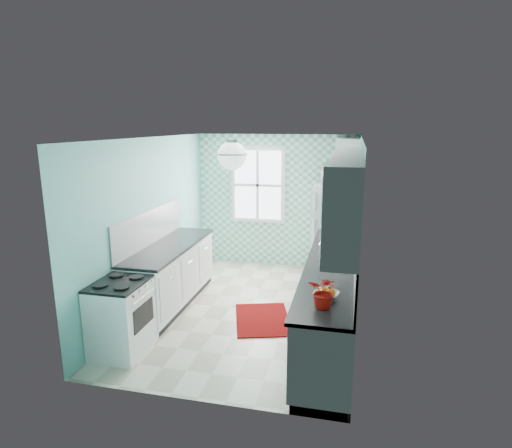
% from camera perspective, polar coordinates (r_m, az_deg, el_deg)
% --- Properties ---
extents(floor, '(3.00, 4.40, 0.02)m').
position_cam_1_polar(floor, '(6.47, -0.94, -11.40)').
color(floor, beige).
rests_on(floor, ground).
extents(ceiling, '(3.00, 4.40, 0.02)m').
position_cam_1_polar(ceiling, '(5.89, -1.04, 11.49)').
color(ceiling, white).
rests_on(ceiling, wall_back).
extents(wall_back, '(3.00, 0.02, 2.50)m').
position_cam_1_polar(wall_back, '(8.17, 2.72, 3.10)').
color(wall_back, '#6BBFB7').
rests_on(wall_back, floor).
extents(wall_front, '(3.00, 0.02, 2.50)m').
position_cam_1_polar(wall_front, '(4.04, -8.56, -7.80)').
color(wall_front, '#6BBFB7').
rests_on(wall_front, floor).
extents(wall_left, '(0.02, 4.40, 2.50)m').
position_cam_1_polar(wall_left, '(6.57, -13.87, 0.21)').
color(wall_left, '#6BBFB7').
rests_on(wall_left, floor).
extents(wall_right, '(0.02, 4.40, 2.50)m').
position_cam_1_polar(wall_right, '(5.89, 13.43, -1.27)').
color(wall_right, '#6BBFB7').
rests_on(wall_right, floor).
extents(accent_wall, '(3.00, 0.01, 2.50)m').
position_cam_1_polar(accent_wall, '(8.15, 2.69, 3.07)').
color(accent_wall, '#52BF97').
rests_on(accent_wall, wall_back).
extents(window, '(1.04, 0.05, 1.44)m').
position_cam_1_polar(window, '(8.15, 0.25, 5.21)').
color(window, white).
rests_on(window, wall_back).
extents(backsplash_right, '(0.02, 3.60, 0.51)m').
position_cam_1_polar(backsplash_right, '(5.52, 13.19, -2.83)').
color(backsplash_right, white).
rests_on(backsplash_right, wall_right).
extents(backsplash_left, '(0.02, 2.15, 0.51)m').
position_cam_1_polar(backsplash_left, '(6.51, -13.97, -0.42)').
color(backsplash_left, white).
rests_on(backsplash_left, wall_left).
extents(upper_cabinets_right, '(0.33, 3.20, 0.90)m').
position_cam_1_polar(upper_cabinets_right, '(5.17, 11.90, 4.18)').
color(upper_cabinets_right, white).
rests_on(upper_cabinets_right, wall_right).
extents(upper_cabinet_fridge, '(0.40, 0.74, 0.40)m').
position_cam_1_polar(upper_cabinet_fridge, '(7.56, 12.17, 9.63)').
color(upper_cabinet_fridge, white).
rests_on(upper_cabinet_fridge, wall_right).
extents(ceiling_light, '(0.34, 0.34, 0.35)m').
position_cam_1_polar(ceiling_light, '(5.12, -3.20, 9.12)').
color(ceiling_light, silver).
rests_on(ceiling_light, ceiling).
extents(base_cabinets_right, '(0.60, 3.60, 0.90)m').
position_cam_1_polar(base_cabinets_right, '(5.77, 9.89, -9.81)').
color(base_cabinets_right, white).
rests_on(base_cabinets_right, floor).
extents(countertop_right, '(0.63, 3.60, 0.04)m').
position_cam_1_polar(countertop_right, '(5.60, 9.93, -5.37)').
color(countertop_right, black).
rests_on(countertop_right, base_cabinets_right).
extents(base_cabinets_left, '(0.60, 2.15, 0.90)m').
position_cam_1_polar(base_cabinets_left, '(6.60, -11.36, -6.85)').
color(base_cabinets_left, white).
rests_on(base_cabinets_left, floor).
extents(countertop_left, '(0.63, 2.15, 0.04)m').
position_cam_1_polar(countertop_left, '(6.45, -11.42, -2.94)').
color(countertop_left, black).
rests_on(countertop_left, base_cabinets_left).
extents(fridge, '(0.72, 0.72, 1.65)m').
position_cam_1_polar(fridge, '(7.77, 10.26, -0.84)').
color(fridge, white).
rests_on(fridge, floor).
extents(stove, '(0.58, 0.72, 0.87)m').
position_cam_1_polar(stove, '(5.45, -17.47, -11.60)').
color(stove, white).
rests_on(stove, floor).
extents(sink, '(0.55, 0.46, 0.53)m').
position_cam_1_polar(sink, '(6.58, 10.59, -2.49)').
color(sink, silver).
rests_on(sink, countertop_right).
extents(rug, '(1.01, 1.22, 0.02)m').
position_cam_1_polar(rug, '(6.16, 0.87, -12.58)').
color(rug, maroon).
rests_on(rug, floor).
extents(dish_towel, '(0.05, 0.26, 0.38)m').
position_cam_1_polar(dish_towel, '(6.91, 7.87, -5.54)').
color(dish_towel, teal).
rests_on(dish_towel, base_cabinets_right).
extents(fruit_bowl, '(0.32, 0.32, 0.06)m').
position_cam_1_polar(fruit_bowl, '(4.52, 9.34, -9.30)').
color(fruit_bowl, white).
rests_on(fruit_bowl, countertop_right).
extents(potted_plant, '(0.37, 0.35, 0.34)m').
position_cam_1_polar(potted_plant, '(4.23, 9.18, -8.89)').
color(potted_plant, red).
rests_on(potted_plant, countertop_right).
extents(soap_bottle, '(0.09, 0.09, 0.19)m').
position_cam_1_polar(soap_bottle, '(6.70, 11.08, -1.29)').
color(soap_bottle, '#96B3C2').
rests_on(soap_bottle, countertop_right).
extents(microwave, '(0.49, 0.34, 0.26)m').
position_cam_1_polar(microwave, '(7.60, 10.56, 6.17)').
color(microwave, silver).
rests_on(microwave, fridge).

